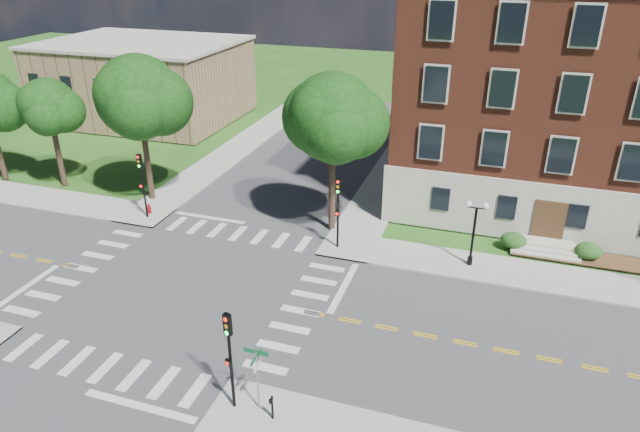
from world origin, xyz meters
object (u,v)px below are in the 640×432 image
(traffic_signal_nw, at_px, (142,178))
(twin_lamp_west, at_px, (474,230))
(push_button_post, at_px, (272,407))
(street_sign_pole, at_px, (257,368))
(fire_hydrant, at_px, (149,209))
(traffic_signal_se, at_px, (229,349))
(traffic_signal_ne, at_px, (338,204))

(traffic_signal_nw, height_order, twin_lamp_west, traffic_signal_nw)
(twin_lamp_west, distance_m, push_button_post, 17.02)
(traffic_signal_nw, relative_size, street_sign_pole, 1.55)
(fire_hydrant, bearing_deg, twin_lamp_west, -0.36)
(traffic_signal_se, xyz_separation_m, traffic_signal_ne, (0.16, 14.97, 0.00))
(traffic_signal_ne, bearing_deg, traffic_signal_nw, -179.81)
(traffic_signal_ne, bearing_deg, traffic_signal_se, -90.61)
(traffic_signal_se, bearing_deg, fire_hydrant, 132.86)
(traffic_signal_se, relative_size, street_sign_pole, 1.55)
(traffic_signal_nw, distance_m, street_sign_pole, 21.20)
(street_sign_pole, bearing_deg, traffic_signal_se, -166.14)
(street_sign_pole, distance_m, fire_hydrant, 21.82)
(traffic_signal_ne, distance_m, street_sign_pole, 14.76)
(traffic_signal_se, height_order, traffic_signal_ne, same)
(traffic_signal_se, height_order, push_button_post, traffic_signal_se)
(street_sign_pole, bearing_deg, traffic_signal_nw, 136.18)
(push_button_post, bearing_deg, traffic_signal_ne, 96.37)
(street_sign_pole, bearing_deg, twin_lamp_west, 63.58)
(traffic_signal_ne, xyz_separation_m, fire_hydrant, (-14.58, 0.56, -2.72))
(fire_hydrant, bearing_deg, traffic_signal_ne, -2.20)
(traffic_signal_se, distance_m, twin_lamp_west, 17.63)
(traffic_signal_ne, distance_m, push_button_post, 15.40)
(twin_lamp_west, xyz_separation_m, street_sign_pole, (-7.51, -15.13, -0.21))
(traffic_signal_se, bearing_deg, push_button_post, -4.68)
(traffic_signal_nw, relative_size, fire_hydrant, 6.40)
(traffic_signal_se, distance_m, fire_hydrant, 21.37)
(fire_hydrant, bearing_deg, traffic_signal_nw, -71.77)
(traffic_signal_nw, bearing_deg, traffic_signal_se, -46.39)
(traffic_signal_se, relative_size, traffic_signal_ne, 1.00)
(traffic_signal_nw, xyz_separation_m, fire_hydrant, (-0.20, 0.61, -2.72))
(push_button_post, bearing_deg, street_sign_pole, 152.13)
(traffic_signal_ne, relative_size, street_sign_pole, 1.55)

